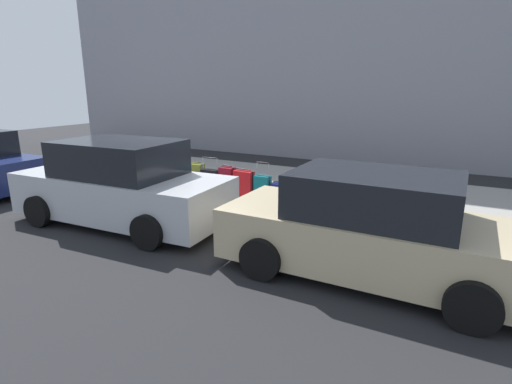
% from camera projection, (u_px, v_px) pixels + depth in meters
% --- Properties ---
extents(ground_plane, '(40.00, 40.00, 0.00)m').
position_uv_depth(ground_plane, '(186.00, 208.00, 9.38)').
color(ground_plane, black).
extents(sidewalk_curb, '(18.00, 5.00, 0.14)m').
position_uv_depth(sidewalk_curb, '(240.00, 183.00, 11.49)').
color(sidewalk_curb, gray).
rests_on(sidewalk_curb, ground_plane).
extents(building_facade_sidewalk_side, '(24.00, 3.00, 11.88)m').
position_uv_depth(building_facade_sidewalk_side, '(323.00, 0.00, 15.36)').
color(building_facade_sidewalk_side, gray).
rests_on(building_facade_sidewalk_side, ground_plane).
extents(suitcase_black_0, '(0.41, 0.24, 0.86)m').
position_uv_depth(suitcase_black_0, '(346.00, 201.00, 8.36)').
color(suitcase_black_0, black).
rests_on(suitcase_black_0, sidewalk_curb).
extents(suitcase_olive_1, '(0.40, 0.24, 0.75)m').
position_uv_depth(suitcase_olive_1, '(325.00, 200.00, 8.55)').
color(suitcase_olive_1, '#59601E').
rests_on(suitcase_olive_1, sidewalk_curb).
extents(suitcase_silver_2, '(0.46, 0.25, 0.82)m').
position_uv_depth(suitcase_silver_2, '(305.00, 195.00, 8.83)').
color(suitcase_silver_2, '#9EA0A8').
rests_on(suitcase_silver_2, sidewalk_curb).
extents(suitcase_navy_3, '(0.49, 0.25, 0.56)m').
position_uv_depth(suitcase_navy_3, '(282.00, 195.00, 9.02)').
color(suitcase_navy_3, navy).
rests_on(suitcase_navy_3, sidewalk_curb).
extents(suitcase_teal_4, '(0.37, 0.23, 0.96)m').
position_uv_depth(suitcase_teal_4, '(263.00, 189.00, 9.22)').
color(suitcase_teal_4, '#0F606B').
rests_on(suitcase_teal_4, sidewalk_curb).
extents(suitcase_red_5, '(0.49, 0.23, 0.77)m').
position_uv_depth(suitcase_red_5, '(244.00, 186.00, 9.42)').
color(suitcase_red_5, red).
rests_on(suitcase_red_5, sidewalk_curb).
extents(suitcase_maroon_6, '(0.36, 0.26, 0.80)m').
position_uv_depth(suitcase_maroon_6, '(227.00, 182.00, 9.68)').
color(suitcase_maroon_6, maroon).
rests_on(suitcase_maroon_6, sidewalk_curb).
extents(suitcase_black_7, '(0.47, 0.23, 0.96)m').
position_uv_depth(suitcase_black_7, '(210.00, 182.00, 9.87)').
color(suitcase_black_7, black).
rests_on(suitcase_black_7, sidewalk_curb).
extents(suitcase_olive_8, '(0.51, 0.28, 0.79)m').
position_uv_depth(suitcase_olive_8, '(195.00, 178.00, 10.18)').
color(suitcase_olive_8, '#59601E').
rests_on(suitcase_olive_8, sidewalk_curb).
extents(fire_hydrant, '(0.39, 0.21, 0.71)m').
position_uv_depth(fire_hydrant, '(166.00, 174.00, 10.56)').
color(fire_hydrant, '#99999E').
rests_on(fire_hydrant, sidewalk_curb).
extents(bollard_post, '(0.16, 0.16, 0.72)m').
position_uv_depth(bollard_post, '(141.00, 173.00, 10.77)').
color(bollard_post, brown).
rests_on(bollard_post, sidewalk_curb).
extents(parked_car_beige_0, '(4.44, 1.99, 1.58)m').
position_uv_depth(parked_car_beige_0, '(372.00, 229.00, 5.87)').
color(parked_car_beige_0, tan).
rests_on(parked_car_beige_0, ground_plane).
extents(parked_car_silver_1, '(4.58, 2.20, 1.72)m').
position_uv_depth(parked_car_silver_1, '(122.00, 186.00, 8.18)').
color(parked_car_silver_1, '#B2B5BA').
rests_on(parked_car_silver_1, ground_plane).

